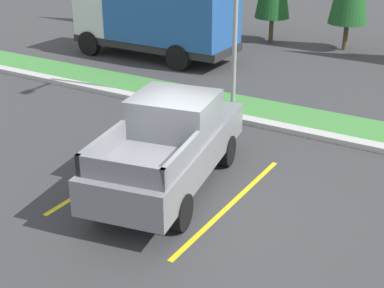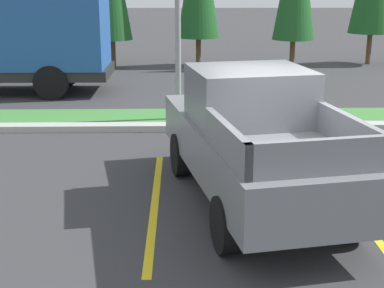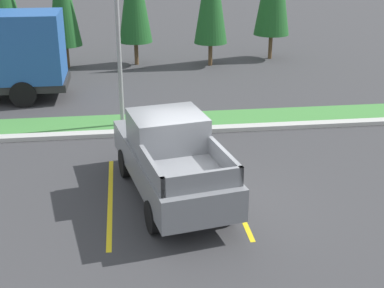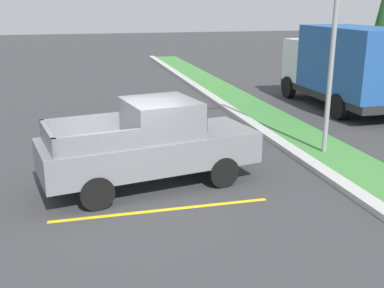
{
  "view_description": "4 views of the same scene",
  "coord_description": "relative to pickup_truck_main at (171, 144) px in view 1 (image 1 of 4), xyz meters",
  "views": [
    {
      "loc": [
        5.54,
        -8.82,
        6.01
      ],
      "look_at": [
        -0.03,
        0.43,
        1.23
      ],
      "focal_mm": 51.91,
      "sensor_mm": 36.0,
      "label": 1
    },
    {
      "loc": [
        -1.79,
        -7.96,
        3.45
      ],
      "look_at": [
        -1.61,
        0.7,
        0.92
      ],
      "focal_mm": 53.5,
      "sensor_mm": 36.0,
      "label": 2
    },
    {
      "loc": [
        -1.69,
        -11.57,
        6.28
      ],
      "look_at": [
        -0.06,
        0.99,
        1.19
      ],
      "focal_mm": 49.89,
      "sensor_mm": 36.0,
      "label": 3
    },
    {
      "loc": [
        10.03,
        -1.13,
        4.32
      ],
      "look_at": [
        -0.95,
        1.62,
        0.87
      ],
      "focal_mm": 43.64,
      "sensor_mm": 36.0,
      "label": 4
    }
  ],
  "objects": [
    {
      "name": "curb_strip",
      "position": [
        0.66,
        4.45,
        -0.97
      ],
      "size": [
        56.0,
        0.4,
        0.15
      ],
      "primitive_type": "cube",
      "color": "#B2B2AD",
      "rests_on": "ground"
    },
    {
      "name": "parking_line_near",
      "position": [
        -1.54,
        -0.05,
        -1.04
      ],
      "size": [
        0.12,
        4.8,
        0.01
      ],
      "primitive_type": "cube",
      "color": "yellow",
      "rests_on": "ground"
    },
    {
      "name": "cargo_truck_distant",
      "position": [
        -6.54,
        9.13,
        0.81
      ],
      "size": [
        6.8,
        2.5,
        3.4
      ],
      "color": "black",
      "rests_on": "ground"
    },
    {
      "name": "grass_median",
      "position": [
        0.66,
        5.55,
        -1.01
      ],
      "size": [
        56.0,
        1.8,
        0.06
      ],
      "primitive_type": "cube",
      "color": "#42843D",
      "rests_on": "ground"
    },
    {
      "name": "ground_plane",
      "position": [
        0.66,
        -0.55,
        -1.04
      ],
      "size": [
        120.0,
        120.0,
        0.0
      ],
      "primitive_type": "plane",
      "color": "#38383A"
    },
    {
      "name": "pickup_truck_main",
      "position": [
        0.0,
        0.0,
        0.0
      ],
      "size": [
        2.84,
        5.48,
        2.1
      ],
      "color": "black",
      "rests_on": "ground"
    },
    {
      "name": "parking_line_far",
      "position": [
        1.56,
        -0.05,
        -1.04
      ],
      "size": [
        0.12,
        4.8,
        0.01
      ],
      "primitive_type": "cube",
      "color": "yellow",
      "rests_on": "ground"
    }
  ]
}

